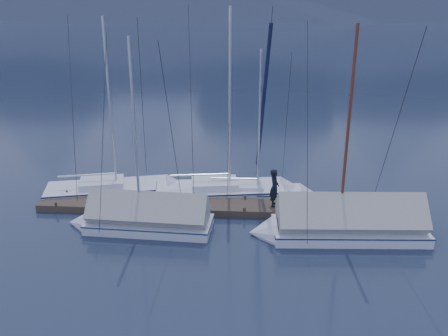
{
  "coord_description": "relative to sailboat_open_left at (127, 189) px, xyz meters",
  "views": [
    {
      "loc": [
        1.4,
        -18.73,
        9.76
      ],
      "look_at": [
        0.0,
        2.0,
        2.2
      ],
      "focal_mm": 38.0,
      "sensor_mm": 36.0,
      "label": 1
    }
  ],
  "objects": [
    {
      "name": "ground",
      "position": [
        5.26,
        -3.94,
        -0.17
      ],
      "size": [
        1000.0,
        1000.0,
        0.0
      ],
      "primitive_type": "plane",
      "color": "#151E30",
      "rests_on": "ground"
    },
    {
      "name": "sailboat_open_left",
      "position": [
        0.0,
        0.0,
        0.0
      ],
      "size": [
        7.68,
        3.81,
        9.78
      ],
      "color": "silver",
      "rests_on": "ground"
    },
    {
      "name": "mooring_posts",
      "position": [
        4.76,
        -1.94,
        0.18
      ],
      "size": [
        15.12,
        1.52,
        0.35
      ],
      "color": "#382D23",
      "rests_on": "ground"
    },
    {
      "name": "sailboat_open_mid",
      "position": [
        5.95,
        0.12,
        0.01
      ],
      "size": [
        8.02,
        3.58,
        10.28
      ],
      "color": "silver",
      "rests_on": "ground"
    },
    {
      "name": "sailboat_covered_far",
      "position": [
        1.57,
        -4.02,
        0.27
      ],
      "size": [
        6.61,
        2.77,
        9.14
      ],
      "color": "silver",
      "rests_on": "ground"
    },
    {
      "name": "person",
      "position": [
        7.64,
        -1.91,
        1.08
      ],
      "size": [
        0.49,
        0.7,
        1.83
      ],
      "primitive_type": "imported",
      "rotation": [
        0.0,
        0.0,
        1.49
      ],
      "color": "black",
      "rests_on": "dock"
    },
    {
      "name": "dock",
      "position": [
        5.26,
        -1.94,
        -0.06
      ],
      "size": [
        18.0,
        1.5,
        0.54
      ],
      "color": "#382D23",
      "rests_on": "ground"
    },
    {
      "name": "sailboat_open_right",
      "position": [
        7.31,
        0.02,
        -0.03
      ],
      "size": [
        6.2,
        2.66,
        8.19
      ],
      "color": "silver",
      "rests_on": "ground"
    },
    {
      "name": "sailboat_covered_near",
      "position": [
        10.21,
        -4.12,
        0.32
      ],
      "size": [
        7.66,
        3.26,
        9.81
      ],
      "color": "white",
      "rests_on": "ground"
    }
  ]
}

